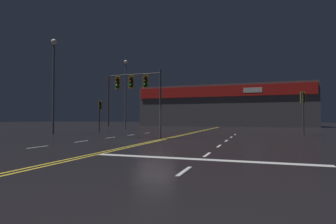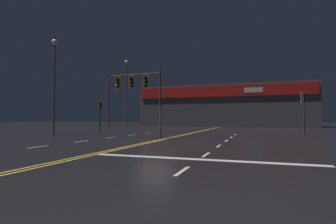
{
  "view_description": "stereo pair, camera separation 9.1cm",
  "coord_description": "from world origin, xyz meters",
  "px_view_note": "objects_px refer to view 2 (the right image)",
  "views": [
    {
      "loc": [
        6.43,
        -16.21,
        1.48
      ],
      "look_at": [
        0.0,
        2.68,
        2.0
      ],
      "focal_mm": 28.0,
      "sensor_mm": 36.0,
      "label": 1
    },
    {
      "loc": [
        6.51,
        -16.18,
        1.48
      ],
      "look_at": [
        0.0,
        2.68,
        2.0
      ],
      "focal_mm": 28.0,
      "sensor_mm": 36.0,
      "label": 2
    }
  ],
  "objects_px": {
    "traffic_signal_median": "(138,86)",
    "streetlight_median_approach": "(54,73)",
    "streetlight_near_left": "(126,85)",
    "traffic_signal_corner_northwest": "(100,109)",
    "traffic_signal_corner_northeast": "(303,103)"
  },
  "relations": [
    {
      "from": "traffic_signal_median",
      "to": "streetlight_median_approach",
      "type": "bearing_deg",
      "value": 166.81
    },
    {
      "from": "streetlight_near_left",
      "to": "streetlight_median_approach",
      "type": "bearing_deg",
      "value": -89.09
    },
    {
      "from": "traffic_signal_corner_northwest",
      "to": "streetlight_median_approach",
      "type": "xyz_separation_m",
      "value": [
        -1.92,
        -5.0,
        3.34
      ]
    },
    {
      "from": "traffic_signal_median",
      "to": "streetlight_near_left",
      "type": "distance_m",
      "value": 20.52
    },
    {
      "from": "traffic_signal_corner_northeast",
      "to": "streetlight_median_approach",
      "type": "height_order",
      "value": "streetlight_median_approach"
    },
    {
      "from": "traffic_signal_corner_northwest",
      "to": "streetlight_near_left",
      "type": "bearing_deg",
      "value": 102.01
    },
    {
      "from": "traffic_signal_corner_northeast",
      "to": "streetlight_median_approach",
      "type": "relative_size",
      "value": 0.42
    },
    {
      "from": "traffic_signal_median",
      "to": "streetlight_median_approach",
      "type": "relative_size",
      "value": 0.55
    },
    {
      "from": "streetlight_median_approach",
      "to": "traffic_signal_median",
      "type": "bearing_deg",
      "value": -13.19
    },
    {
      "from": "traffic_signal_median",
      "to": "streetlight_near_left",
      "type": "height_order",
      "value": "streetlight_near_left"
    },
    {
      "from": "traffic_signal_median",
      "to": "traffic_signal_corner_northeast",
      "type": "relative_size",
      "value": 1.3
    },
    {
      "from": "streetlight_near_left",
      "to": "traffic_signal_corner_northeast",
      "type": "bearing_deg",
      "value": -22.42
    },
    {
      "from": "traffic_signal_corner_northeast",
      "to": "streetlight_median_approach",
      "type": "bearing_deg",
      "value": -165.76
    },
    {
      "from": "traffic_signal_corner_northeast",
      "to": "streetlight_near_left",
      "type": "relative_size",
      "value": 0.38
    },
    {
      "from": "traffic_signal_median",
      "to": "streetlight_near_left",
      "type": "bearing_deg",
      "value": 120.58
    }
  ]
}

